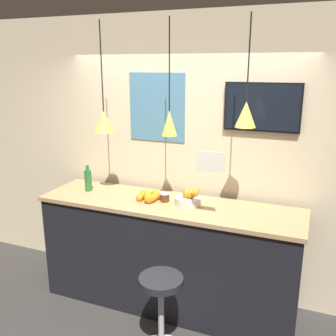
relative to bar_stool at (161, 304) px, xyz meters
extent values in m
cube|color=beige|center=(-0.21, 1.12, 0.96)|extent=(8.00, 0.06, 2.90)
cube|color=black|center=(-0.21, 0.68, 0.05)|extent=(2.53, 0.63, 1.07)
cube|color=tan|center=(-0.21, 0.68, 0.60)|extent=(2.57, 0.67, 0.04)
cylinder|color=#B7B7BC|center=(0.00, 0.00, -0.14)|extent=(0.05, 0.05, 0.65)
cylinder|color=#232328|center=(0.00, 0.00, 0.22)|extent=(0.37, 0.37, 0.06)
cylinder|color=beige|center=(-0.01, 0.70, 0.66)|extent=(0.25, 0.25, 0.08)
sphere|color=orange|center=(-0.03, 0.71, 0.73)|extent=(0.07, 0.07, 0.07)
sphere|color=orange|center=(0.01, 0.69, 0.74)|extent=(0.09, 0.09, 0.09)
sphere|color=orange|center=(0.03, 0.76, 0.74)|extent=(0.07, 0.07, 0.07)
sphere|color=orange|center=(-0.02, 0.69, 0.74)|extent=(0.09, 0.09, 0.09)
sphere|color=orange|center=(-0.50, 0.75, 0.66)|extent=(0.08, 0.08, 0.08)
sphere|color=orange|center=(-0.49, 0.69, 0.66)|extent=(0.07, 0.07, 0.07)
sphere|color=orange|center=(-0.36, 0.67, 0.66)|extent=(0.07, 0.07, 0.07)
sphere|color=orange|center=(-0.43, 0.68, 0.67)|extent=(0.09, 0.09, 0.09)
sphere|color=orange|center=(-0.34, 0.74, 0.66)|extent=(0.07, 0.07, 0.07)
sphere|color=orange|center=(-0.46, 0.71, 0.66)|extent=(0.08, 0.08, 0.08)
sphere|color=orange|center=(-0.37, 0.76, 0.66)|extent=(0.07, 0.07, 0.07)
sphere|color=orange|center=(-0.35, 0.72, 0.67)|extent=(0.09, 0.09, 0.09)
sphere|color=orange|center=(-0.49, 0.62, 0.66)|extent=(0.07, 0.07, 0.07)
sphere|color=orange|center=(-0.39, 0.79, 0.66)|extent=(0.08, 0.08, 0.08)
sphere|color=orange|center=(-0.38, 0.60, 0.67)|extent=(0.09, 0.09, 0.09)
sphere|color=orange|center=(-0.37, 0.62, 0.66)|extent=(0.08, 0.08, 0.08)
cylinder|color=#286B33|center=(-1.13, 0.70, 0.73)|extent=(0.07, 0.07, 0.22)
cylinder|color=#286B33|center=(-1.13, 0.70, 0.87)|extent=(0.03, 0.03, 0.06)
cylinder|color=#562D19|center=(-0.25, 0.70, 0.66)|extent=(0.09, 0.09, 0.08)
cylinder|color=white|center=(-0.25, 0.70, 0.70)|extent=(0.09, 0.09, 0.01)
cylinder|color=black|center=(-0.90, 0.71, 1.89)|extent=(0.01, 0.01, 0.84)
cone|color=#EAD14C|center=(-0.90, 0.71, 1.37)|extent=(0.21, 0.21, 0.20)
sphere|color=#F9EFCC|center=(-0.90, 0.71, 1.28)|extent=(0.04, 0.04, 0.04)
cylinder|color=black|center=(-0.21, 0.71, 1.91)|extent=(0.01, 0.01, 0.81)
cone|color=#EAD14C|center=(-0.21, 0.71, 1.39)|extent=(0.14, 0.14, 0.23)
sphere|color=#F9EFCC|center=(-0.21, 0.71, 1.30)|extent=(0.04, 0.04, 0.04)
cylinder|color=black|center=(0.49, 0.71, 1.96)|extent=(0.01, 0.01, 0.70)
cone|color=#EAD14C|center=(0.49, 0.71, 1.51)|extent=(0.18, 0.18, 0.22)
sphere|color=#F9EFCC|center=(0.49, 0.71, 1.42)|extent=(0.04, 0.04, 0.04)
cube|color=black|center=(0.57, 1.07, 1.53)|extent=(0.70, 0.04, 0.45)
cube|color=black|center=(0.57, 1.05, 1.53)|extent=(0.67, 0.01, 0.42)
cube|color=white|center=(0.27, 0.42, 1.14)|extent=(0.24, 0.01, 0.17)
cube|color=teal|center=(-0.50, 1.09, 1.49)|extent=(0.61, 0.01, 0.70)
camera|label=1|loc=(1.05, -2.47, 1.91)|focal=40.00mm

